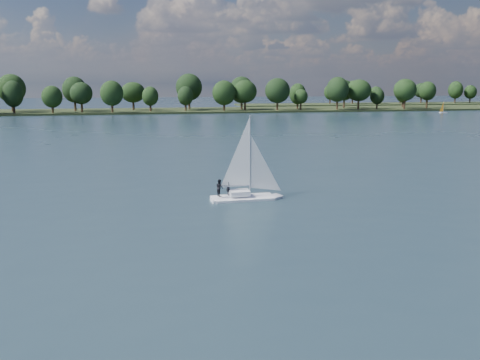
# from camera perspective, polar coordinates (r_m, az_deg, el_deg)

# --- Properties ---
(ground) EXTENTS (700.00, 700.00, 0.00)m
(ground) POSITION_cam_1_polar(r_m,az_deg,el_deg) (119.13, -6.76, 4.52)
(ground) COLOR #233342
(ground) RESTS_ON ground
(far_shore) EXTENTS (660.00, 40.00, 1.50)m
(far_shore) POSITION_cam_1_polar(r_m,az_deg,el_deg) (230.56, -9.64, 7.19)
(far_shore) COLOR black
(far_shore) RESTS_ON ground
(far_shore_back) EXTENTS (220.00, 30.00, 1.40)m
(far_shore_back) POSITION_cam_1_polar(r_m,az_deg,el_deg) (327.03, 19.36, 7.63)
(far_shore_back) COLOR black
(far_shore_back) RESTS_ON ground
(sailboat) EXTENTS (6.96, 2.19, 9.07)m
(sailboat) POSITION_cam_1_polar(r_m,az_deg,el_deg) (54.19, 0.33, 0.44)
(sailboat) COLOR white
(sailboat) RESTS_ON ground
(dinghy_orange) EXTENTS (3.14, 1.24, 5.01)m
(dinghy_orange) POSITION_cam_1_polar(r_m,az_deg,el_deg) (233.58, 20.87, 7.00)
(dinghy_orange) COLOR white
(dinghy_orange) RESTS_ON ground
(treeline) EXTENTS (562.60, 73.54, 17.79)m
(treeline) POSITION_cam_1_polar(r_m,az_deg,el_deg) (226.31, -8.87, 9.19)
(treeline) COLOR black
(treeline) RESTS_ON ground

